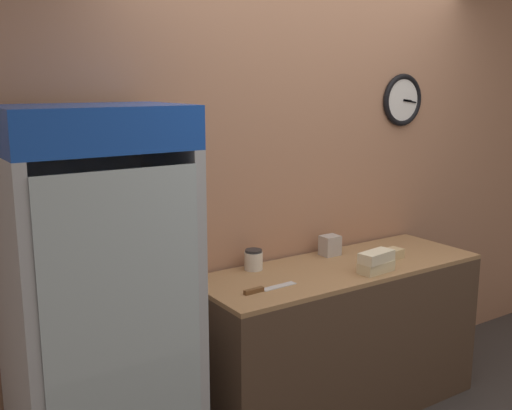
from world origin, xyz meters
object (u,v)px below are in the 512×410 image
Objects in this scene: chefs_knife at (263,289)px; napkin_dispenser at (330,245)px; sandwich_stack_bottom at (376,267)px; sandwich_stack_middle at (376,257)px; beverage_cooler at (96,293)px; sandwich_flat_left at (388,255)px; condiment_jar at (254,260)px.

napkin_dispenser is (0.69, 0.30, 0.05)m from chefs_knife.
napkin_dispenser reaches higher than sandwich_stack_bottom.
napkin_dispenser is (0.01, 0.39, -0.03)m from sandwich_stack_middle.
beverage_cooler is 1.50m from sandwich_stack_bottom.
beverage_cooler reaches higher than sandwich_stack_middle.
beverage_cooler reaches higher than napkin_dispenser.
chefs_knife is at bearing -177.37° from sandwich_flat_left.
condiment_jar is (0.15, 0.31, 0.05)m from chefs_knife.
beverage_cooler is at bearing -169.21° from condiment_jar.
sandwich_stack_middle reaches higher than chefs_knife.
sandwich_stack_bottom is at bearing -37.56° from condiment_jar.
sandwich_flat_left is 0.81m from condiment_jar.
beverage_cooler is 0.82m from chefs_knife.
sandwich_stack_middle is at bearing -7.92° from chefs_knife.
beverage_cooler is at bearing 170.58° from chefs_knife.
sandwich_stack_bottom is at bearing -8.73° from beverage_cooler.
beverage_cooler is at bearing 171.27° from sandwich_stack_bottom.
condiment_jar is at bearing 178.21° from napkin_dispenser.
beverage_cooler reaches higher than sandwich_flat_left.
sandwich_stack_middle is at bearing -149.37° from sandwich_flat_left.
beverage_cooler is 1.50m from sandwich_stack_middle.
condiment_jar is at bearing 142.44° from sandwich_stack_bottom.
sandwich_stack_middle is (0.00, 0.00, 0.06)m from sandwich_stack_bottom.
napkin_dispenser is at bearing 6.30° from beverage_cooler.
sandwich_flat_left is at bearing -19.64° from condiment_jar.
napkin_dispenser reaches higher than chefs_knife.
sandwich_stack_middle is at bearing -90.74° from napkin_dispenser.
napkin_dispenser is (0.01, 0.39, 0.03)m from sandwich_stack_bottom.
sandwich_stack_bottom is 0.98× the size of sandwich_stack_middle.
napkin_dispenser is at bearing 23.41° from chefs_knife.
chefs_knife is (-0.91, -0.04, -0.02)m from sandwich_flat_left.
sandwich_stack_bottom is 0.39m from napkin_dispenser.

